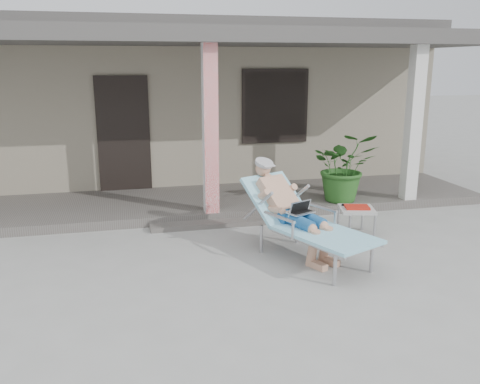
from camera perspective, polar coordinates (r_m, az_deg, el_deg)
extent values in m
plane|color=#9E9E99|center=(6.24, 0.31, -8.97)|extent=(60.00, 60.00, 0.00)
cube|color=gray|center=(12.19, -6.96, 9.64)|extent=(10.00, 5.00, 3.00)
cube|color=#474442|center=(12.17, -7.21, 17.40)|extent=(10.40, 5.40, 0.30)
cube|color=black|center=(9.63, -12.94, 6.37)|extent=(0.95, 0.06, 2.10)
cube|color=black|center=(10.02, 3.95, 9.59)|extent=(1.20, 0.06, 1.30)
cube|color=black|center=(10.02, 3.96, 9.58)|extent=(1.32, 0.05, 1.42)
cube|color=#605B56|center=(9.00, -4.17, -1.15)|extent=(10.00, 2.00, 0.15)
cube|color=red|center=(7.91, -3.36, 6.92)|extent=(0.22, 0.22, 2.61)
cube|color=silver|center=(9.18, 18.89, 7.20)|extent=(0.22, 0.22, 2.61)
cube|color=#474442|center=(8.69, -4.52, 16.98)|extent=(10.00, 2.30, 0.24)
cube|color=#605B56|center=(7.93, -2.83, -3.57)|extent=(2.00, 0.30, 0.07)
cylinder|color=#B7B7BC|center=(5.91, 10.61, -8.61)|extent=(0.04, 0.04, 0.38)
cylinder|color=#B7B7BC|center=(6.37, 14.57, -7.11)|extent=(0.04, 0.04, 0.38)
cylinder|color=#B7B7BC|center=(6.79, 2.42, -5.29)|extent=(0.04, 0.04, 0.38)
cylinder|color=#B7B7BC|center=(7.20, 6.40, -4.22)|extent=(0.04, 0.04, 0.38)
cube|color=#B7B7BC|center=(6.36, 9.49, -4.89)|extent=(1.10, 1.41, 0.03)
cube|color=#97D2EA|center=(6.35, 9.50, -4.68)|extent=(1.21, 1.49, 0.04)
cube|color=#B7B7BC|center=(6.92, 4.08, -1.04)|extent=(0.83, 0.81, 0.51)
cube|color=#97D2EA|center=(6.91, 4.08, -0.76)|extent=(0.95, 0.92, 0.58)
cylinder|color=#ABABAE|center=(7.03, 2.56, 3.33)|extent=(0.33, 0.33, 0.13)
cube|color=silver|center=(6.60, 6.75, -2.25)|extent=(0.41, 0.36, 0.24)
cube|color=#B4B4AF|center=(7.61, 12.99, -1.91)|extent=(0.60, 0.60, 0.04)
cylinder|color=#B7B7BC|center=(7.42, 12.20, -3.95)|extent=(0.04, 0.04, 0.37)
cylinder|color=#B7B7BC|center=(7.59, 14.88, -3.69)|extent=(0.04, 0.04, 0.37)
cylinder|color=#B7B7BC|center=(7.75, 10.97, -3.08)|extent=(0.04, 0.04, 0.37)
cylinder|color=#B7B7BC|center=(7.92, 13.57, -2.86)|extent=(0.04, 0.04, 0.37)
cube|color=red|center=(7.60, 13.01, -1.66)|extent=(0.40, 0.33, 0.03)
cube|color=black|center=(7.71, 12.59, -1.45)|extent=(0.34, 0.11, 0.03)
imported|color=#26591E|center=(8.85, 11.61, 2.82)|extent=(1.27, 1.17, 1.20)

